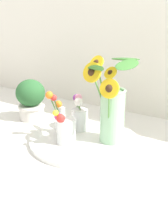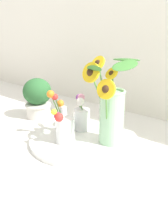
{
  "view_description": "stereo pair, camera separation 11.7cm",
  "coord_description": "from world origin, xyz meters",
  "px_view_note": "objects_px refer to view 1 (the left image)",
  "views": [
    {
      "loc": [
        0.62,
        -0.88,
        0.55
      ],
      "look_at": [
        0.02,
        0.04,
        0.15
      ],
      "focal_mm": 42.0,
      "sensor_mm": 36.0,
      "label": 1
    },
    {
      "loc": [
        0.71,
        -0.82,
        0.55
      ],
      "look_at": [
        0.02,
        0.04,
        0.15
      ],
      "focal_mm": 42.0,
      "sensor_mm": 36.0,
      "label": 2
    }
  ],
  "objects_px": {
    "serving_tray": "(84,139)",
    "vase_small_center": "(65,129)",
    "vase_bulb_right": "(60,119)",
    "potted_plant": "(31,99)",
    "mason_jar_sunflowers": "(111,108)",
    "vase_small_back": "(79,116)"
  },
  "relations": [
    {
      "from": "serving_tray",
      "to": "vase_small_center",
      "type": "bearing_deg",
      "value": -113.14
    },
    {
      "from": "serving_tray",
      "to": "vase_bulb_right",
      "type": "distance_m",
      "value": 0.15
    },
    {
      "from": "vase_small_center",
      "to": "potted_plant",
      "type": "relative_size",
      "value": 0.72
    },
    {
      "from": "serving_tray",
      "to": "potted_plant",
      "type": "relative_size",
      "value": 2.2
    },
    {
      "from": "mason_jar_sunflowers",
      "to": "vase_bulb_right",
      "type": "distance_m",
      "value": 0.26
    },
    {
      "from": "vase_small_center",
      "to": "potted_plant",
      "type": "bearing_deg",
      "value": 154.72
    },
    {
      "from": "mason_jar_sunflowers",
      "to": "serving_tray",
      "type": "bearing_deg",
      "value": -161.66
    },
    {
      "from": "vase_small_back",
      "to": "vase_small_center",
      "type": "bearing_deg",
      "value": -78.34
    },
    {
      "from": "mason_jar_sunflowers",
      "to": "vase_small_center",
      "type": "xyz_separation_m",
      "value": [
        -0.15,
        -0.13,
        -0.09
      ]
    },
    {
      "from": "serving_tray",
      "to": "mason_jar_sunflowers",
      "type": "height_order",
      "value": "mason_jar_sunflowers"
    },
    {
      "from": "mason_jar_sunflowers",
      "to": "potted_plant",
      "type": "height_order",
      "value": "mason_jar_sunflowers"
    },
    {
      "from": "mason_jar_sunflowers",
      "to": "vase_small_center",
      "type": "distance_m",
      "value": 0.22
    },
    {
      "from": "potted_plant",
      "to": "vase_small_back",
      "type": "bearing_deg",
      "value": -2.47
    },
    {
      "from": "vase_small_back",
      "to": "potted_plant",
      "type": "height_order",
      "value": "potted_plant"
    },
    {
      "from": "mason_jar_sunflowers",
      "to": "vase_small_back",
      "type": "distance_m",
      "value": 0.21
    },
    {
      "from": "vase_small_center",
      "to": "vase_small_back",
      "type": "distance_m",
      "value": 0.16
    },
    {
      "from": "vase_small_back",
      "to": "mason_jar_sunflowers",
      "type": "bearing_deg",
      "value": -8.96
    },
    {
      "from": "serving_tray",
      "to": "vase_small_back",
      "type": "bearing_deg",
      "value": 136.29
    },
    {
      "from": "vase_small_center",
      "to": "vase_small_back",
      "type": "height_order",
      "value": "vase_small_back"
    },
    {
      "from": "serving_tray",
      "to": "vase_bulb_right",
      "type": "height_order",
      "value": "vase_bulb_right"
    },
    {
      "from": "vase_small_center",
      "to": "mason_jar_sunflowers",
      "type": "bearing_deg",
      "value": 39.75
    },
    {
      "from": "potted_plant",
      "to": "serving_tray",
      "type": "bearing_deg",
      "value": -11.53
    }
  ]
}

